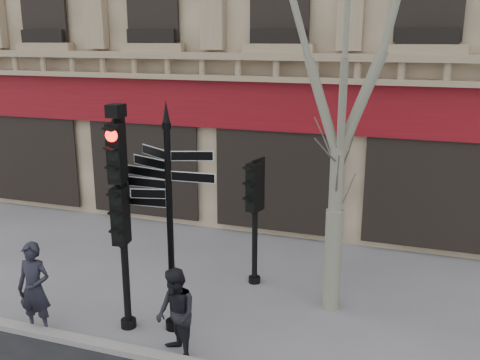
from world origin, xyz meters
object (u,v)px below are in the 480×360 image
(plane_tree, at_px, (344,17))
(pedestrian_a, at_px, (34,289))
(fingerpost, at_px, (168,181))
(traffic_signal_secondary, at_px, (255,200))
(pedestrian_b, at_px, (176,314))
(traffic_signal_main, at_px, (121,192))

(plane_tree, distance_m, pedestrian_a, 7.41)
(fingerpost, xyz_separation_m, plane_tree, (2.66, 1.77, 2.77))
(fingerpost, distance_m, traffic_signal_secondary, 2.69)
(fingerpost, height_order, pedestrian_b, fingerpost)
(fingerpost, distance_m, traffic_signal_main, 0.89)
(traffic_signal_secondary, distance_m, pedestrian_b, 3.39)
(fingerpost, relative_size, pedestrian_b, 2.67)
(fingerpost, xyz_separation_m, pedestrian_b, (0.46, -0.82, -2.08))
(traffic_signal_secondary, height_order, plane_tree, plane_tree)
(traffic_signal_main, distance_m, plane_tree, 5.01)
(traffic_signal_secondary, bearing_deg, fingerpost, -94.78)
(pedestrian_a, bearing_deg, plane_tree, 21.84)
(traffic_signal_secondary, bearing_deg, plane_tree, -3.25)
(traffic_signal_main, relative_size, pedestrian_a, 2.39)
(traffic_signal_secondary, relative_size, plane_tree, 0.34)
(traffic_signal_main, bearing_deg, pedestrian_a, -162.80)
(fingerpost, height_order, traffic_signal_secondary, fingerpost)
(pedestrian_b, bearing_deg, fingerpost, 161.81)
(traffic_signal_main, distance_m, pedestrian_b, 2.34)
(fingerpost, relative_size, pedestrian_a, 2.44)
(traffic_signal_secondary, bearing_deg, pedestrian_a, -118.95)
(traffic_signal_secondary, xyz_separation_m, pedestrian_b, (-0.39, -3.18, -1.12))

